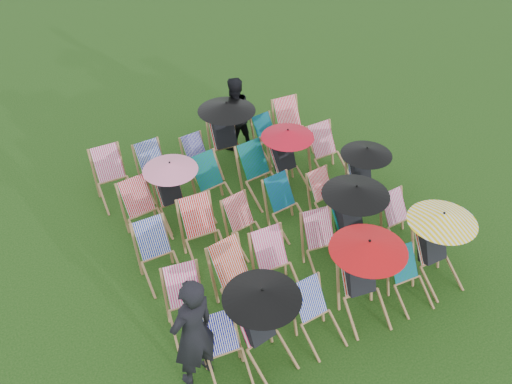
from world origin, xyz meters
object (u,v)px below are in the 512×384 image
deckchair_5 (439,247)px  person_left (193,333)px  person_rear (234,114)px  deckchair_0 (227,354)px  deckchair_29 (293,127)px

deckchair_5 → person_left: size_ratio=0.69×
deckchair_5 → person_rear: 5.23m
deckchair_0 → person_left: bearing=163.4°
person_left → deckchair_29: bearing=-150.4°
deckchair_5 → deckchair_29: bearing=90.0°
deckchair_0 → deckchair_5: 3.83m
person_rear → deckchair_0: bearing=58.0°
deckchair_29 → person_left: bearing=-131.3°
person_rear → deckchair_5: bearing=98.1°
deckchair_29 → person_rear: 1.32m
deckchair_0 → deckchair_29: deckchair_29 is taller
deckchair_5 → deckchair_29: deckchair_5 is taller
deckchair_0 → person_rear: 5.82m
deckchair_0 → person_left: person_left is taller
deckchair_29 → person_left: size_ratio=0.54×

